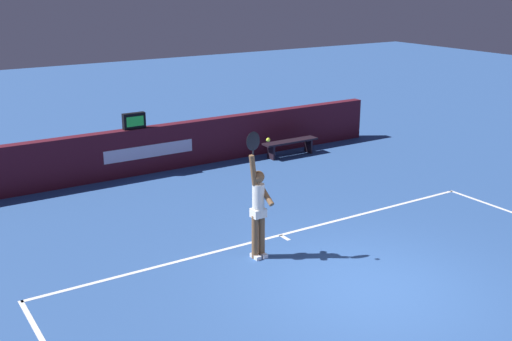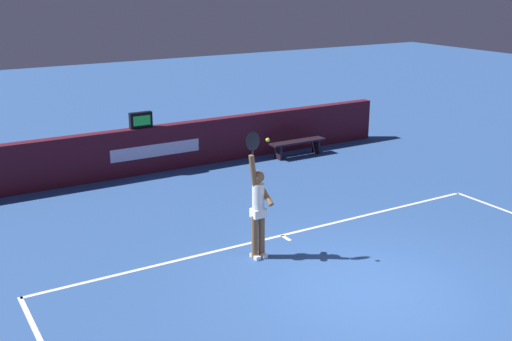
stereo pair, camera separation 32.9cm
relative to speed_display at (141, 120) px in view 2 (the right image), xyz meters
The scene contains 7 objects.
ground_plane 8.15m from the speed_display, 83.74° to the right, with size 60.00×60.00×0.00m, color #2F5495.
court_lines 8.34m from the speed_display, 83.88° to the right, with size 10.09×5.79×0.00m.
back_wall 1.20m from the speed_display, ahead, with size 13.29×0.30×1.22m.
speed_display is the anchor object (origin of this frame).
tennis_player 5.98m from the speed_display, 90.47° to the right, with size 0.42×0.47×2.40m.
tennis_ball 6.25m from the speed_display, 89.96° to the right, with size 0.07×0.07×0.07m.
courtside_bench_near 4.58m from the speed_display, ahead, with size 1.73×0.36×0.46m.
Camera 2 is at (-6.31, -7.02, 4.94)m, focal length 43.88 mm.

